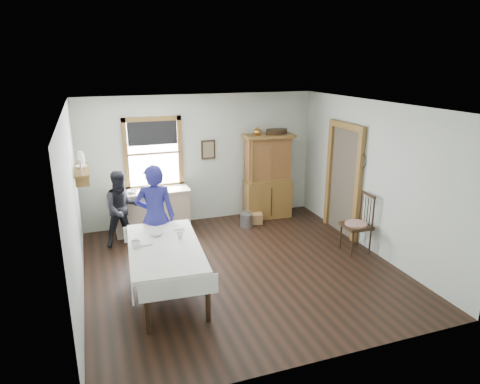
# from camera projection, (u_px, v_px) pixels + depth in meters

# --- Properties ---
(room) EXTENTS (5.01, 5.01, 2.70)m
(room) POSITION_uv_depth(u_px,v_px,m) (241.00, 192.00, 6.80)
(room) COLOR black
(room) RESTS_ON ground
(window) EXTENTS (1.18, 0.07, 1.48)m
(window) POSITION_uv_depth(u_px,v_px,m) (153.00, 149.00, 8.62)
(window) COLOR white
(window) RESTS_ON room
(doorway) EXTENTS (0.09, 1.14, 2.22)m
(doorway) POSITION_uv_depth(u_px,v_px,m) (344.00, 177.00, 8.41)
(doorway) COLOR #4C4336
(doorway) RESTS_ON room
(wall_shelf) EXTENTS (0.24, 1.00, 0.44)m
(wall_shelf) POSITION_uv_depth(u_px,v_px,m) (82.00, 168.00, 7.36)
(wall_shelf) COLOR brown
(wall_shelf) RESTS_ON room
(framed_picture) EXTENTS (0.30, 0.04, 0.40)m
(framed_picture) POSITION_uv_depth(u_px,v_px,m) (208.00, 150.00, 9.01)
(framed_picture) COLOR black
(framed_picture) RESTS_ON room
(rug_beater) EXTENTS (0.01, 0.27, 0.27)m
(rug_beater) POSITION_uv_depth(u_px,v_px,m) (362.00, 154.00, 7.75)
(rug_beater) COLOR black
(rug_beater) RESTS_ON room
(work_counter) EXTENTS (1.52, 0.59, 0.87)m
(work_counter) POSITION_uv_depth(u_px,v_px,m) (152.00, 211.00, 8.67)
(work_counter) COLOR tan
(work_counter) RESTS_ON room
(china_hutch) EXTENTS (1.11, 0.58, 1.84)m
(china_hutch) POSITION_uv_depth(u_px,v_px,m) (268.00, 177.00, 9.34)
(china_hutch) COLOR brown
(china_hutch) RESTS_ON room
(dining_table) EXTENTS (1.17, 2.05, 0.79)m
(dining_table) POSITION_uv_depth(u_px,v_px,m) (166.00, 270.00, 6.28)
(dining_table) COLOR white
(dining_table) RESTS_ON room
(spindle_chair) EXTENTS (0.52, 0.52, 1.10)m
(spindle_chair) POSITION_uv_depth(u_px,v_px,m) (357.00, 223.00, 7.69)
(spindle_chair) COLOR black
(spindle_chair) RESTS_ON room
(pail) EXTENTS (0.34, 0.34, 0.28)m
(pail) POSITION_uv_depth(u_px,v_px,m) (246.00, 220.00, 8.96)
(pail) COLOR gray
(pail) RESTS_ON room
(wicker_basket) EXTENTS (0.41, 0.33, 0.21)m
(wicker_basket) POSITION_uv_depth(u_px,v_px,m) (254.00, 218.00, 9.18)
(wicker_basket) COLOR #986D44
(wicker_basket) RESTS_ON room
(woman_blue) EXTENTS (0.67, 0.52, 1.64)m
(woman_blue) POSITION_uv_depth(u_px,v_px,m) (156.00, 221.00, 7.04)
(woman_blue) COLOR navy
(woman_blue) RESTS_ON room
(figure_dark) EXTENTS (0.73, 0.62, 1.33)m
(figure_dark) POSITION_uv_depth(u_px,v_px,m) (123.00, 211.00, 7.95)
(figure_dark) COLOR black
(figure_dark) RESTS_ON room
(table_cup_a) EXTENTS (0.16, 0.16, 0.11)m
(table_cup_a) POSITION_uv_depth(u_px,v_px,m) (136.00, 244.00, 6.09)
(table_cup_a) COLOR white
(table_cup_a) RESTS_ON dining_table
(table_cup_b) EXTENTS (0.11, 0.11, 0.09)m
(table_cup_b) POSITION_uv_depth(u_px,v_px,m) (180.00, 236.00, 6.40)
(table_cup_b) COLOR white
(table_cup_b) RESTS_ON dining_table
(table_bowl) EXTENTS (0.27, 0.27, 0.06)m
(table_bowl) POSITION_uv_depth(u_px,v_px,m) (156.00, 234.00, 6.52)
(table_bowl) COLOR white
(table_bowl) RESTS_ON dining_table
(counter_book) EXTENTS (0.22, 0.27, 0.02)m
(counter_book) POSITION_uv_depth(u_px,v_px,m) (146.00, 188.00, 8.63)
(counter_book) COLOR #6F624A
(counter_book) RESTS_ON work_counter
(counter_bowl) EXTENTS (0.26, 0.26, 0.06)m
(counter_bowl) POSITION_uv_depth(u_px,v_px,m) (132.00, 192.00, 8.34)
(counter_bowl) COLOR white
(counter_bowl) RESTS_ON work_counter
(shelf_bowl) EXTENTS (0.22, 0.22, 0.05)m
(shelf_bowl) POSITION_uv_depth(u_px,v_px,m) (81.00, 167.00, 7.37)
(shelf_bowl) COLOR white
(shelf_bowl) RESTS_ON wall_shelf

